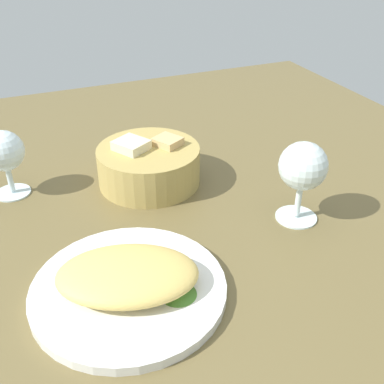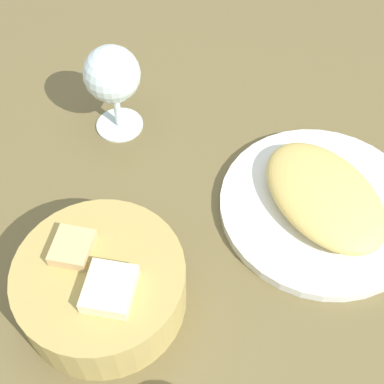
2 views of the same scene
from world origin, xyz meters
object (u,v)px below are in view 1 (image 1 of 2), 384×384
wine_glass_near (303,169)px  bread_basket (149,164)px  wine_glass_far (4,154)px  plate (129,289)px

wine_glass_near → bread_basket: bearing=132.1°
wine_glass_near → wine_glass_far: (-42.19, 26.07, -1.20)cm
plate → wine_glass_near: bearing=11.7°
bread_basket → wine_glass_far: wine_glass_far is taller
plate → wine_glass_near: wine_glass_near is taller
wine_glass_far → wine_glass_near: bearing=-31.7°
bread_basket → wine_glass_far: bearing=166.7°
wine_glass_near → wine_glass_far: wine_glass_near is taller
wine_glass_near → plate: bearing=-168.3°
plate → bread_basket: (11.77, 26.74, 2.97)cm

